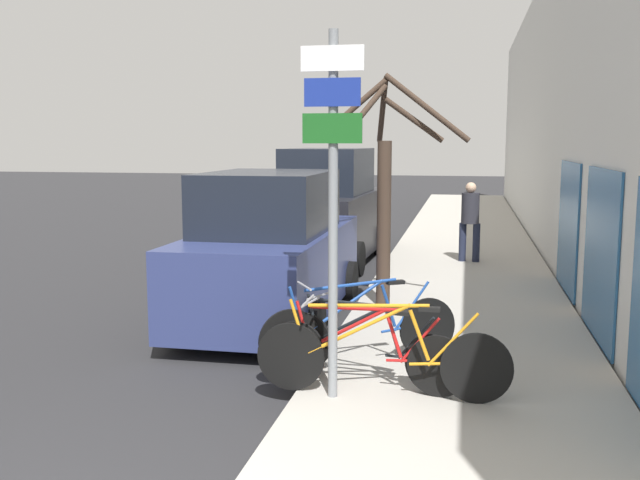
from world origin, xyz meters
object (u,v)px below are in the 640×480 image
Objects in this scene: parked_car_1 at (329,212)px; pedestrian_near at (470,216)px; bicycle_3 at (361,329)px; parked_car_0 at (271,254)px; bicycle_0 at (381,356)px; signpost at (333,191)px; bicycle_2 at (367,346)px; street_tree at (385,192)px; bicycle_1 at (365,352)px.

parked_car_1 is 2.94m from pedestrian_near.
parked_car_1 is (-1.76, 7.27, 0.55)m from bicycle_3.
parked_car_0 is at bearing -110.25° from pedestrian_near.
signpost is at bearing 102.66° from bicycle_0.
street_tree reaches higher than bicycle_2.
signpost is 1.01× the size of street_tree.
pedestrian_near is 0.47× the size of street_tree.
signpost is 8.55m from parked_car_1.
parked_car_1 reaches higher than parked_car_0.
bicycle_3 is (0.12, 1.05, -1.59)m from signpost.
pedestrian_near is at bearing 15.78° from bicycle_2.
signpost is at bearing -65.23° from parked_car_0.
parked_car_1 reaches higher than bicycle_1.
signpost is 0.77× the size of parked_car_0.
pedestrian_near is at bearing 2.61° from bicycle_1.
parked_car_0 is at bearing -85.95° from parked_car_1.
signpost is at bearing 150.82° from bicycle_1.
bicycle_2 is 0.43× the size of parked_car_0.
bicycle_3 is at bearing -53.71° from parked_car_0.
signpost is 1.68× the size of bicycle_1.
signpost is 1.40× the size of bicycle_0.
pedestrian_near is at bearing 60.31° from parked_car_0.
pedestrian_near reaches higher than bicycle_0.
parked_car_1 is 1.29× the size of street_tree.
pedestrian_near is (1.03, 7.90, 0.57)m from bicycle_1.
pedestrian_near is (2.94, -0.10, -0.02)m from parked_car_1.
signpost reaches higher than bicycle_2.
bicycle_3 is 0.46× the size of parked_car_1.
bicycle_2 is 0.44× the size of parked_car_1.
bicycle_1 is 0.46× the size of parked_car_0.
bicycle_0 is 1.23× the size of bicycle_3.
parked_car_0 is (-1.79, 2.95, 0.48)m from bicycle_1.
pedestrian_near is (2.82, 4.95, 0.10)m from parked_car_0.
signpost is 1.74m from bicycle_2.
street_tree is (-0.08, 2.94, 1.29)m from bicycle_3.
pedestrian_near is (1.30, 8.23, -1.05)m from signpost.
bicycle_1 is (-0.19, 0.23, -0.04)m from bicycle_0.
pedestrian_near is (1.04, 7.68, 0.58)m from bicycle_2.
bicycle_3 reaches higher than bicycle_2.
bicycle_2 is at bearing 64.97° from signpost.
street_tree is at bearing -66.21° from parked_car_1.
parked_car_0 is 5.05m from parked_car_1.
bicycle_0 is 0.49m from bicycle_2.
parked_car_0 is (-1.64, 2.23, 0.44)m from bicycle_3.
parked_car_0 reaches higher than bicycle_0.
bicycle_2 is 3.29m from parked_car_0.
street_tree is (1.67, -4.34, 0.74)m from parked_car_1.
parked_car_1 is at bearing 14.49° from bicycle_0.
parked_car_1 is (-1.89, 7.78, 0.59)m from bicycle_2.
signpost is 1.71× the size of bicycle_3.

